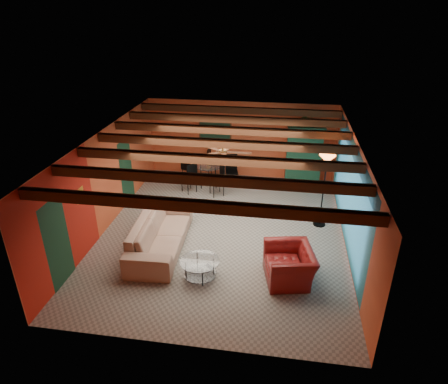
% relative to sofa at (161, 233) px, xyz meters
% --- Properties ---
extents(room, '(6.52, 8.01, 2.71)m').
position_rel_sofa_xyz_m(room, '(1.46, 1.05, 1.94)').
color(room, gray).
rests_on(room, ground).
extents(sofa, '(1.28, 2.96, 0.85)m').
position_rel_sofa_xyz_m(sofa, '(0.00, 0.00, 0.00)').
color(sofa, '#9F7A66').
rests_on(sofa, ground).
extents(armchair, '(1.26, 1.38, 0.77)m').
position_rel_sofa_xyz_m(armchair, '(3.26, -0.79, -0.04)').
color(armchair, maroon).
rests_on(armchair, ground).
extents(coffee_table, '(1.19, 1.19, 0.46)m').
position_rel_sofa_xyz_m(coffee_table, '(1.24, -1.05, -0.19)').
color(coffee_table, white).
rests_on(coffee_table, ground).
extents(dining_table, '(2.43, 2.43, 1.06)m').
position_rel_sofa_xyz_m(dining_table, '(0.48, 3.92, 0.10)').
color(dining_table, silver).
rests_on(dining_table, ground).
extents(armoire, '(1.19, 0.67, 1.99)m').
position_rel_sofa_xyz_m(armoire, '(3.66, 4.63, 0.57)').
color(armoire, maroon).
rests_on(armoire, ground).
extents(floor_lamp, '(0.46, 0.46, 2.12)m').
position_rel_sofa_xyz_m(floor_lamp, '(4.11, 1.79, 0.64)').
color(floor_lamp, black).
rests_on(floor_lamp, ground).
extents(ceiling_fan, '(1.50, 1.50, 0.44)m').
position_rel_sofa_xyz_m(ceiling_fan, '(1.46, 0.93, 1.94)').
color(ceiling_fan, '#472614').
rests_on(ceiling_fan, ceiling).
extents(painting, '(1.05, 0.03, 0.65)m').
position_rel_sofa_xyz_m(painting, '(0.56, 4.89, 1.23)').
color(painting, black).
rests_on(painting, wall_back).
extents(potted_plant, '(0.49, 0.45, 0.48)m').
position_rel_sofa_xyz_m(potted_plant, '(3.66, 4.63, 1.81)').
color(potted_plant, '#26661E').
rests_on(potted_plant, armoire).
extents(vase, '(0.24, 0.24, 0.19)m').
position_rel_sofa_xyz_m(vase, '(0.48, 3.92, 0.73)').
color(vase, orange).
rests_on(vase, dining_table).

